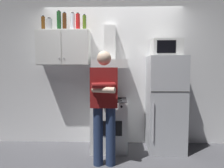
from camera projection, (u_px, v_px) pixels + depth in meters
ground_plane at (112, 155)px, 3.33m from camera, size 7.00×7.00×0.00m
back_wall_tiled at (113, 71)px, 3.82m from camera, size 4.80×0.10×2.70m
upper_cabinet at (64, 48)px, 3.59m from camera, size 0.90×0.37×0.60m
stove_oven at (110, 124)px, 3.55m from camera, size 0.60×0.62×0.87m
range_hood at (110, 57)px, 3.58m from camera, size 0.60×0.44×0.75m
refrigerator at (165, 103)px, 3.49m from camera, size 0.60×0.62×1.60m
microwave at (166, 48)px, 3.43m from camera, size 0.48×0.37×0.28m
person_standing at (104, 104)px, 2.91m from camera, size 0.38×0.33×1.64m
bottle_canister_steel at (49, 25)px, 3.58m from camera, size 0.10×0.10×0.22m
bottle_beer_brown at (43, 24)px, 3.57m from camera, size 0.06×0.06×0.26m
bottle_rum_dark at (65, 22)px, 3.59m from camera, size 0.07×0.07×0.32m
bottle_vodka_clear at (73, 22)px, 3.54m from camera, size 0.07×0.07×0.30m
bottle_soda_red at (78, 22)px, 3.54m from camera, size 0.07×0.07×0.30m
bottle_wine_green at (59, 21)px, 3.59m from camera, size 0.07×0.07×0.35m
bottle_olive_oil at (84, 23)px, 3.54m from camera, size 0.06×0.06×0.27m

